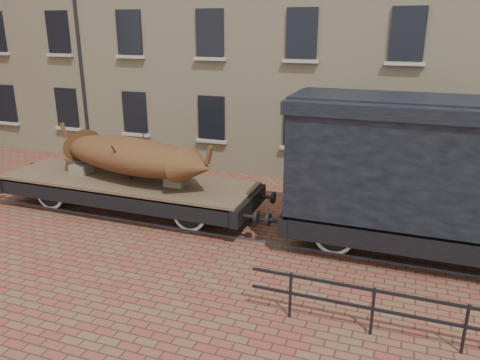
% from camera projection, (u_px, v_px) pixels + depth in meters
% --- Properties ---
extents(ground, '(90.00, 90.00, 0.00)m').
position_uv_depth(ground, '(223.00, 225.00, 13.90)').
color(ground, brown).
extents(rail_track, '(30.00, 1.52, 0.06)m').
position_uv_depth(rail_track, '(223.00, 224.00, 13.89)').
color(rail_track, '#59595E').
rests_on(rail_track, ground).
extents(flatcar_wagon, '(9.14, 2.48, 1.38)m').
position_uv_depth(flatcar_wagon, '(128.00, 186.00, 14.69)').
color(flatcar_wagon, '#4B4027').
rests_on(flatcar_wagon, ground).
extents(iron_boat, '(6.16, 2.74, 1.50)m').
position_uv_depth(iron_boat, '(130.00, 155.00, 14.32)').
color(iron_boat, '#4D2B10').
rests_on(iron_boat, flatcar_wagon).
extents(goods_van, '(7.78, 2.84, 4.02)m').
position_uv_depth(goods_van, '(432.00, 161.00, 11.31)').
color(goods_van, black).
rests_on(goods_van, ground).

